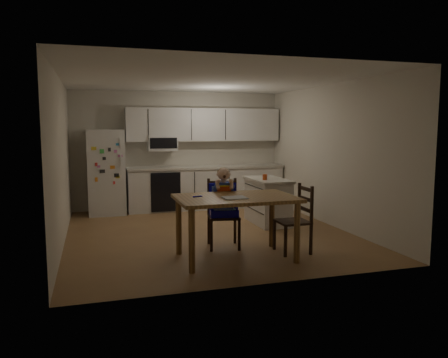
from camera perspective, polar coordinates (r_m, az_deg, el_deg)
The scene contains 10 objects.
room at distance 7.59m, azimuth -3.05°, elevation 3.02°, with size 4.52×5.01×2.51m.
refrigerator at distance 9.08m, azimuth -15.13°, elevation 0.88°, with size 0.72×0.70×1.70m, color silver.
kitchen_run at distance 9.44m, azimuth -2.61°, elevation 1.49°, with size 3.37×0.62×2.15m.
kitchen_island at distance 7.99m, azimuth 5.73°, elevation -2.85°, with size 0.58×1.11×0.82m.
red_cup at distance 7.73m, azimuth 5.36°, elevation 0.26°, with size 0.08×0.08×0.10m, color #DB4F1A.
dining_table at distance 5.77m, azimuth 1.57°, elevation -3.42°, with size 1.56×1.00×0.84m.
napkin at distance 5.63m, azimuth 1.39°, elevation -2.45°, with size 0.30×0.26×0.01m, color silver.
toddler_spoon at distance 5.72m, azimuth -3.56°, elevation -2.29°, with size 0.02×0.02×0.12m, color #110CBE.
chair_booster at distance 6.36m, azimuth -0.11°, elevation -2.64°, with size 0.50×0.50×1.17m.
chair_side at distance 6.21m, azimuth 9.75°, elevation -4.55°, with size 0.42×0.42×0.95m.
Camera 1 is at (-1.79, -6.88, 1.74)m, focal length 35.00 mm.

